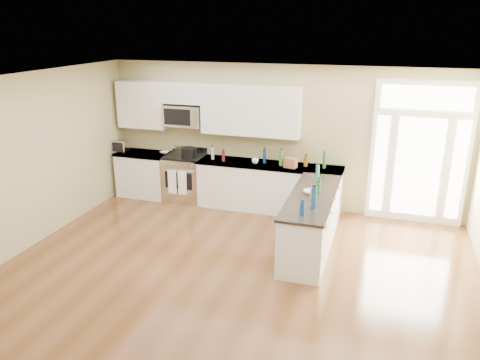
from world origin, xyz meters
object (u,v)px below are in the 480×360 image
(peninsula_cabinet, at_px, (311,224))
(kitchen_range, at_px, (185,178))
(toaster_oven, at_px, (121,146))
(stockpot, at_px, (189,152))

(peninsula_cabinet, relative_size, kitchen_range, 2.15)
(toaster_oven, bearing_deg, stockpot, -2.55)
(peninsula_cabinet, xyz_separation_m, toaster_oven, (-4.28, 1.39, 0.63))
(peninsula_cabinet, relative_size, stockpot, 8.02)
(kitchen_range, height_order, toaster_oven, toaster_oven)
(peninsula_cabinet, distance_m, toaster_oven, 4.54)
(toaster_oven, bearing_deg, kitchen_range, 0.97)
(kitchen_range, relative_size, toaster_oven, 3.64)
(stockpot, bearing_deg, toaster_oven, 178.99)
(stockpot, distance_m, toaster_oven, 1.56)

